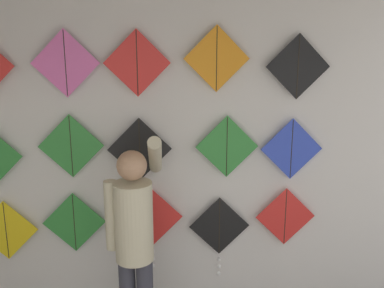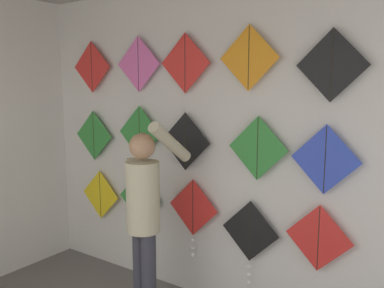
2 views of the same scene
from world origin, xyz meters
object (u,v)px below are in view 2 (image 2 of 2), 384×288
Objects in this scene: kite_0 at (100,195)px; kite_2 at (193,212)px; kite_10 at (92,67)px; kite_11 at (138,64)px; kite_12 at (185,63)px; kite_5 at (94,136)px; kite_14 at (332,65)px; kite_4 at (319,238)px; kite_9 at (325,160)px; kite_7 at (185,141)px; kite_13 at (249,58)px; kite_1 at (140,198)px; kite_6 at (140,133)px; kite_3 at (250,236)px; shopkeeper at (144,210)px; kite_8 at (258,148)px.

kite_0 is 0.71× the size of kite_2.
kite_10 is 0.64m from kite_11.
kite_2 is 1.33m from kite_12.
kite_14 is (2.46, 0.00, 0.70)m from kite_5.
kite_0 is at bearing 180.00° from kite_4.
kite_12 reaches higher than kite_9.
kite_9 is at bearing 0.00° from kite_11.
kite_10 is at bearing 180.00° from kite_0.
kite_2 is 1.40× the size of kite_7.
kite_0 is 1.00× the size of kite_11.
kite_13 reaches higher than kite_12.
kite_2 reaches higher than kite_1.
kite_6 reaches higher than kite_2.
kite_6 is (-1.78, 0.00, 0.66)m from kite_4.
kite_3 is 1.40× the size of kite_6.
kite_5 is 1.00× the size of kite_13.
kite_9 is at bearing 180.00° from kite_14.
shopkeeper is 3.24× the size of kite_0.
kite_1 is 0.71× the size of kite_2.
kite_4 is at bearing 0.00° from kite_7.
kite_1 is 0.65m from kite_2.
kite_8 is 1.00× the size of kite_10.
kite_5 is (-1.27, 0.00, 0.60)m from kite_2.
kite_14 reaches higher than kite_5.
kite_0 is 1.00× the size of kite_12.
kite_3 is (0.69, 0.53, -0.24)m from shopkeeper.
kite_0 is at bearing 180.00° from kite_13.
kite_9 is 1.00× the size of kite_13.
kite_3 is 1.40× the size of kite_13.
kite_12 reaches higher than kite_14.
shopkeeper is at bearing -144.27° from kite_8.
kite_14 reaches higher than kite_4.
kite_6 is 1.26m from kite_8.
kite_8 is at bearing 0.10° from kite_2.
kite_8 reaches higher than kite_3.
kite_12 is (-1.24, 0.00, 1.32)m from kite_4.
kite_6 is at bearing 179.95° from kite_3.
kite_9 is at bearing 0.05° from kite_2.
kite_13 is at bearing 180.00° from kite_14.
kite_6 is 1.00× the size of kite_13.
kite_13 is (1.81, 0.00, 0.76)m from kite_5.
kite_5 is at bearing 180.00° from kite_9.
kite_7 is 1.00× the size of kite_13.
kite_6 reaches higher than kite_4.
kite_6 is at bearing 180.00° from kite_13.
kite_8 reaches higher than kite_9.
kite_5 is 1.19m from kite_7.
kite_10 is at bearing 180.00° from kite_8.
kite_8 is at bearing 0.00° from kite_7.
kite_2 is 1.41m from kite_5.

